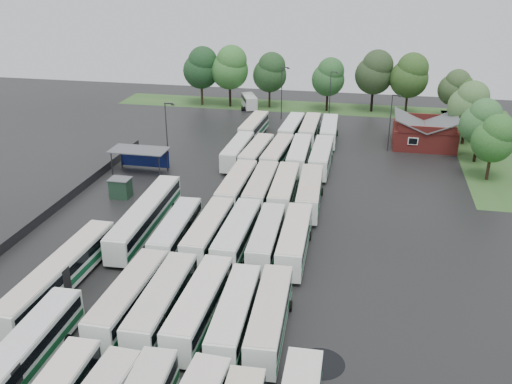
# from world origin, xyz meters

# --- Properties ---
(ground) EXTENTS (160.00, 160.00, 0.00)m
(ground) POSITION_xyz_m (0.00, 0.00, 0.00)
(ground) COLOR black
(ground) RESTS_ON ground
(brick_building) EXTENTS (10.07, 8.60, 5.39)m
(brick_building) POSITION_xyz_m (24.00, 42.77, 1.87)
(brick_building) COLOR maroon
(brick_building) RESTS_ON ground
(wash_shed) EXTENTS (8.20, 4.20, 3.58)m
(wash_shed) POSITION_xyz_m (-17.20, 22.02, 2.99)
(wash_shed) COLOR #2D2D30
(wash_shed) RESTS_ON ground
(utility_hut) EXTENTS (2.70, 2.20, 2.62)m
(utility_hut) POSITION_xyz_m (-16.20, 12.60, 1.32)
(utility_hut) COLOR #173120
(utility_hut) RESTS_ON ground
(grass_strip_north) EXTENTS (80.00, 10.00, 0.01)m
(grass_strip_north) POSITION_xyz_m (2.00, 64.80, 0.01)
(grass_strip_north) COLOR #2E5421
(grass_strip_north) RESTS_ON ground
(grass_strip_east) EXTENTS (10.00, 50.00, 0.01)m
(grass_strip_east) POSITION_xyz_m (34.00, 42.80, 0.01)
(grass_strip_east) COLOR #2E5421
(grass_strip_east) RESTS_ON ground
(west_fence) EXTENTS (0.10, 50.00, 1.20)m
(west_fence) POSITION_xyz_m (-22.20, 8.00, 0.60)
(west_fence) COLOR #2D2D30
(west_fence) RESTS_ON ground
(bus_r1c0) EXTENTS (2.83, 12.55, 3.49)m
(bus_r1c0) POSITION_xyz_m (-4.27, -12.20, 1.92)
(bus_r1c0) COLOR white
(bus_r1c0) RESTS_ON ground
(bus_r1c1) EXTENTS (2.88, 12.61, 3.50)m
(bus_r1c1) POSITION_xyz_m (-1.19, -12.31, 1.92)
(bus_r1c1) COLOR white
(bus_r1c1) RESTS_ON ground
(bus_r1c2) EXTENTS (2.76, 12.57, 3.49)m
(bus_r1c2) POSITION_xyz_m (2.10, -12.17, 1.92)
(bus_r1c2) COLOR white
(bus_r1c2) RESTS_ON ground
(bus_r1c3) EXTENTS (3.06, 12.11, 3.34)m
(bus_r1c3) POSITION_xyz_m (5.31, -12.68, 1.84)
(bus_r1c3) COLOR white
(bus_r1c3) RESTS_ON ground
(bus_r1c4) EXTENTS (3.19, 12.31, 3.40)m
(bus_r1c4) POSITION_xyz_m (8.21, -12.42, 1.87)
(bus_r1c4) COLOR white
(bus_r1c4) RESTS_ON ground
(bus_r2c0) EXTENTS (2.99, 12.15, 3.36)m
(bus_r2c0) POSITION_xyz_m (-4.58, 1.09, 1.85)
(bus_r2c0) COLOR white
(bus_r2c0) RESTS_ON ground
(bus_r2c1) EXTENTS (2.69, 12.40, 3.45)m
(bus_r2c1) POSITION_xyz_m (-1.04, 1.51, 1.90)
(bus_r2c1) COLOR white
(bus_r2c1) RESTS_ON ground
(bus_r2c2) EXTENTS (2.70, 12.66, 3.52)m
(bus_r2c2) POSITION_xyz_m (2.16, 1.46, 1.94)
(bus_r2c2) COLOR white
(bus_r2c2) RESTS_ON ground
(bus_r2c3) EXTENTS (2.95, 12.05, 3.33)m
(bus_r2c3) POSITION_xyz_m (5.30, 1.50, 1.83)
(bus_r2c3) COLOR white
(bus_r2c3) RESTS_ON ground
(bus_r2c4) EXTENTS (3.06, 12.57, 3.48)m
(bus_r2c4) POSITION_xyz_m (8.29, 1.54, 1.91)
(bus_r2c4) COLOR white
(bus_r2c4) RESTS_ON ground
(bus_r3c1) EXTENTS (2.72, 12.67, 3.52)m
(bus_r3c1) POSITION_xyz_m (-1.02, 14.48, 1.94)
(bus_r3c1) COLOR white
(bus_r3c1) RESTS_ON ground
(bus_r3c2) EXTENTS (2.94, 12.64, 3.50)m
(bus_r3c2) POSITION_xyz_m (2.09, 14.71, 1.93)
(bus_r3c2) COLOR white
(bus_r3c2) RESTS_ON ground
(bus_r3c3) EXTENTS (3.15, 12.71, 3.51)m
(bus_r3c3) POSITION_xyz_m (5.07, 14.81, 1.93)
(bus_r3c3) COLOR white
(bus_r3c3) RESTS_ON ground
(bus_r3c4) EXTENTS (3.34, 12.80, 3.53)m
(bus_r3c4) POSITION_xyz_m (8.34, 14.51, 1.94)
(bus_r3c4) COLOR white
(bus_r3c4) RESTS_ON ground
(bus_r4c0) EXTENTS (2.68, 12.01, 3.33)m
(bus_r4c0) POSITION_xyz_m (-4.27, 28.66, 1.83)
(bus_r4c0) COLOR white
(bus_r4c0) RESTS_ON ground
(bus_r4c1) EXTENTS (3.16, 12.12, 3.34)m
(bus_r4c1) POSITION_xyz_m (-1.23, 28.12, 1.84)
(bus_r4c1) COLOR white
(bus_r4c1) RESTS_ON ground
(bus_r4c2) EXTENTS (3.19, 12.34, 3.40)m
(bus_r4c2) POSITION_xyz_m (1.90, 28.28, 1.87)
(bus_r4c2) COLOR white
(bus_r4c2) RESTS_ON ground
(bus_r4c3) EXTENTS (3.06, 12.58, 3.48)m
(bus_r4c3) POSITION_xyz_m (5.16, 28.43, 1.91)
(bus_r4c3) COLOR white
(bus_r4c3) RESTS_ON ground
(bus_r4c4) EXTENTS (2.77, 12.59, 3.50)m
(bus_r4c4) POSITION_xyz_m (8.44, 28.30, 1.92)
(bus_r4c4) COLOR white
(bus_r4c4) RESTS_ON ground
(bus_r5c0) EXTENTS (3.00, 12.12, 3.35)m
(bus_r5c0) POSITION_xyz_m (-4.52, 41.75, 1.84)
(bus_r5c0) COLOR white
(bus_r5c0) RESTS_ON ground
(bus_r5c2) EXTENTS (2.95, 12.14, 3.36)m
(bus_r5c2) POSITION_xyz_m (2.04, 42.02, 1.85)
(bus_r5c2) COLOR white
(bus_r5c2) RESTS_ON ground
(bus_r5c3) EXTENTS (2.69, 12.16, 3.38)m
(bus_r5c3) POSITION_xyz_m (5.13, 42.31, 1.86)
(bus_r5c3) COLOR white
(bus_r5c3) RESTS_ON ground
(bus_r5c4) EXTENTS (3.04, 12.18, 3.36)m
(bus_r5c4) POSITION_xyz_m (8.39, 42.11, 1.85)
(bus_r5c4) COLOR white
(bus_r5c4) RESTS_ON ground
(artic_bus_west_a) EXTENTS (2.85, 18.02, 3.34)m
(artic_bus_west_a) POSITION_xyz_m (-8.94, -22.74, 1.85)
(artic_bus_west_a) COLOR white
(artic_bus_west_a) RESTS_ON ground
(artic_bus_west_b) EXTENTS (3.23, 18.56, 3.43)m
(artic_bus_west_b) POSITION_xyz_m (-9.19, 3.94, 1.90)
(artic_bus_west_b) COLOR white
(artic_bus_west_b) RESTS_ON ground
(artic_bus_west_c) EXTENTS (2.90, 18.00, 3.33)m
(artic_bus_west_c) POSITION_xyz_m (-12.28, -9.75, 1.85)
(artic_bus_west_c) COLOR white
(artic_bus_west_c) RESTS_ON ground
(minibus) EXTENTS (4.52, 6.68, 2.74)m
(minibus) POSITION_xyz_m (-9.67, 61.62, 1.52)
(minibus) COLOR silver
(minibus) RESTS_ON ground
(tree_north_0) EXTENTS (7.40, 7.40, 12.26)m
(tree_north_0) POSITION_xyz_m (-19.86, 62.35, 7.89)
(tree_north_0) COLOR #35291B
(tree_north_0) RESTS_ON ground
(tree_north_1) EXTENTS (7.67, 7.67, 12.70)m
(tree_north_1) POSITION_xyz_m (-13.75, 62.33, 8.17)
(tree_north_1) COLOR black
(tree_north_1) RESTS_ON ground
(tree_north_2) EXTENTS (6.90, 6.90, 11.42)m
(tree_north_2) POSITION_xyz_m (-5.56, 63.12, 7.35)
(tree_north_2) COLOR black
(tree_north_2) RESTS_ON ground
(tree_north_3) EXTENTS (6.54, 6.54, 10.83)m
(tree_north_3) POSITION_xyz_m (6.37, 62.68, 6.97)
(tree_north_3) COLOR black
(tree_north_3) RESTS_ON ground
(tree_north_4) EXTENTS (7.50, 7.50, 12.41)m
(tree_north_4) POSITION_xyz_m (15.30, 64.09, 7.99)
(tree_north_4) COLOR black
(tree_north_4) RESTS_ON ground
(tree_north_5) EXTENTS (7.42, 7.42, 12.29)m
(tree_north_5) POSITION_xyz_m (21.95, 62.57, 7.91)
(tree_north_5) COLOR black
(tree_north_5) RESTS_ON ground
(tree_north_6) EXTENTS (5.87, 5.87, 9.73)m
(tree_north_6) POSITION_xyz_m (30.28, 61.06, 6.25)
(tree_north_6) COLOR black
(tree_north_6) RESTS_ON ground
(tree_east_0) EXTENTS (5.82, 5.82, 9.63)m
(tree_east_0) POSITION_xyz_m (32.03, 28.81, 6.19)
(tree_east_0) COLOR #312316
(tree_east_0) RESTS_ON ground
(tree_east_1) EXTENTS (6.04, 6.04, 10.00)m
(tree_east_1) POSITION_xyz_m (31.38, 36.34, 6.43)
(tree_east_1) COLOR black
(tree_east_1) RESTS_ON ground
(tree_east_2) EXTENTS (6.49, 6.49, 10.75)m
(tree_east_2) POSITION_xyz_m (30.76, 45.42, 6.91)
(tree_east_2) COLOR black
(tree_east_2) RESTS_ON ground
(tree_east_3) EXTENTS (5.42, 5.42, 8.97)m
(tree_east_3) POSITION_xyz_m (32.23, 51.40, 5.77)
(tree_east_3) COLOR black
(tree_east_3) RESTS_ON ground
(tree_east_4) EXTENTS (5.38, 5.38, 8.91)m
(tree_east_4) POSITION_xyz_m (31.09, 60.73, 5.73)
(tree_east_4) COLOR black
(tree_east_4) RESTS_ON ground
(lamp_post_ne) EXTENTS (1.42, 0.28, 9.25)m
(lamp_post_ne) POSITION_xyz_m (18.32, 39.09, 5.37)
(lamp_post_ne) COLOR #2D2D30
(lamp_post_ne) RESTS_ON ground
(lamp_post_nw) EXTENTS (1.53, 0.30, 9.92)m
(lamp_post_nw) POSITION_xyz_m (-13.74, 24.40, 5.76)
(lamp_post_nw) COLOR #2D2D30
(lamp_post_nw) RESTS_ON ground
(lamp_post_back_w) EXTENTS (1.55, 0.30, 10.05)m
(lamp_post_back_w) POSITION_xyz_m (-1.70, 54.67, 5.83)
(lamp_post_back_w) COLOR #2D2D30
(lamp_post_back_w) RESTS_ON ground
(lamp_post_back_e) EXTENTS (1.43, 0.28, 9.28)m
(lamp_post_back_e) POSITION_xyz_m (7.35, 56.11, 5.39)
(lamp_post_back_e) COLOR #2D2D30
(lamp_post_back_e) RESTS_ON ground
(puddle_0) EXTENTS (4.39, 4.39, 0.01)m
(puddle_0) POSITION_xyz_m (-2.67, -20.23, 0.00)
(puddle_0) COLOR black
(puddle_0) RESTS_ON ground
(puddle_2) EXTENTS (4.52, 4.52, 0.01)m
(puddle_2) POSITION_xyz_m (-5.07, -0.62, 0.00)
(puddle_2) COLOR black
(puddle_2) RESTS_ON ground
(puddle_3) EXTENTS (3.00, 3.00, 0.01)m
(puddle_3) POSITION_xyz_m (5.46, -2.90, 0.00)
(puddle_3) COLOR black
(puddle_3) RESTS_ON ground
(puddle_4) EXTENTS (3.85, 3.85, 0.01)m
(puddle_4) POSITION_xyz_m (12.74, -15.12, 0.00)
(puddle_4) COLOR black
(puddle_4) RESTS_ON ground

